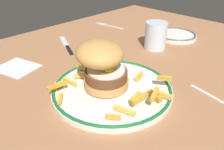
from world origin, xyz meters
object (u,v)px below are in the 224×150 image
(side_plate, at_px, (176,35))
(napkin, at_px, (17,67))
(water_glass, at_px, (155,37))
(knife, at_px, (67,46))
(fork, at_px, (109,25))
(dinner_plate, at_px, (112,89))
(burger, at_px, (103,64))

(side_plate, height_order, napkin, side_plate)
(water_glass, bearing_deg, knife, 132.08)
(fork, distance_m, knife, 0.28)
(water_glass, relative_size, knife, 0.53)
(dinner_plate, bearing_deg, burger, 133.41)
(water_glass, height_order, side_plate, water_glass)
(dinner_plate, distance_m, fork, 0.51)
(water_glass, distance_m, napkin, 0.44)
(burger, xyz_separation_m, water_glass, (0.31, 0.07, -0.03))
(side_plate, relative_size, napkin, 1.38)
(water_glass, bearing_deg, dinner_plate, -164.23)
(water_glass, distance_m, side_plate, 0.15)
(knife, bearing_deg, side_plate, -32.58)
(burger, xyz_separation_m, fork, (0.37, 0.35, -0.07))
(napkin, bearing_deg, burger, -71.34)
(dinner_plate, height_order, napkin, dinner_plate)
(dinner_plate, xyz_separation_m, water_glass, (0.29, 0.08, 0.03))
(burger, xyz_separation_m, napkin, (-0.09, 0.26, -0.07))
(napkin, bearing_deg, side_plate, -19.80)
(side_plate, xyz_separation_m, knife, (-0.35, 0.22, -0.01))
(burger, relative_size, side_plate, 0.82)
(knife, bearing_deg, fork, 13.40)
(dinner_plate, relative_size, fork, 1.98)
(water_glass, relative_size, side_plate, 0.59)
(fork, xyz_separation_m, knife, (-0.27, -0.06, 0.00))
(fork, height_order, napkin, same)
(dinner_plate, xyz_separation_m, fork, (0.36, 0.37, -0.01))
(water_glass, height_order, knife, water_glass)
(knife, bearing_deg, napkin, -172.19)
(water_glass, height_order, napkin, water_glass)
(side_plate, relative_size, fork, 1.05)
(dinner_plate, height_order, burger, burger)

